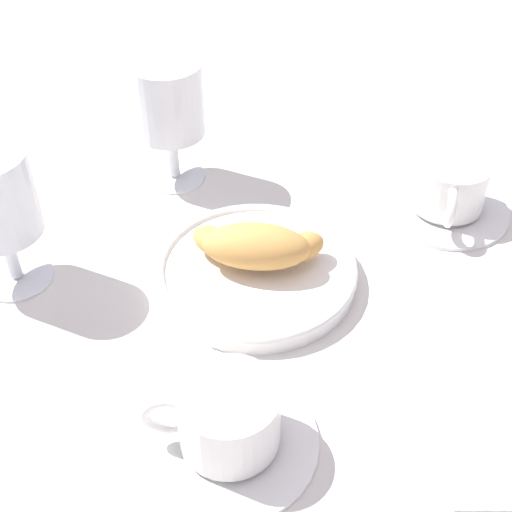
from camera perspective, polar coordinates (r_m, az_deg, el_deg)
The scene contains 7 objects.
ground_plane at distance 0.65m, azimuth 1.71°, elevation -3.41°, with size 2.20×2.20×0.00m, color silver.
pastry_plate at distance 0.66m, azimuth -0.00°, elevation -1.24°, with size 0.19×0.19×0.02m.
croissant_large at distance 0.64m, azimuth 0.03°, elevation 0.85°, with size 0.14×0.06×0.04m.
coffee_cup_near at distance 0.76m, azimuth 15.50°, elevation 5.12°, with size 0.14×0.14×0.06m.
coffee_cup_far at distance 0.53m, azimuth -2.36°, elevation -13.53°, with size 0.14×0.14×0.06m.
juice_glass_left at distance 0.76m, azimuth -7.18°, elevation 12.14°, with size 0.08×0.08×0.14m.
folded_napkin at distance 0.58m, azimuth 20.22°, elevation -14.17°, with size 0.11×0.11×0.01m, color silver.
Camera 1 is at (0.03, -0.46, 0.46)m, focal length 48.78 mm.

